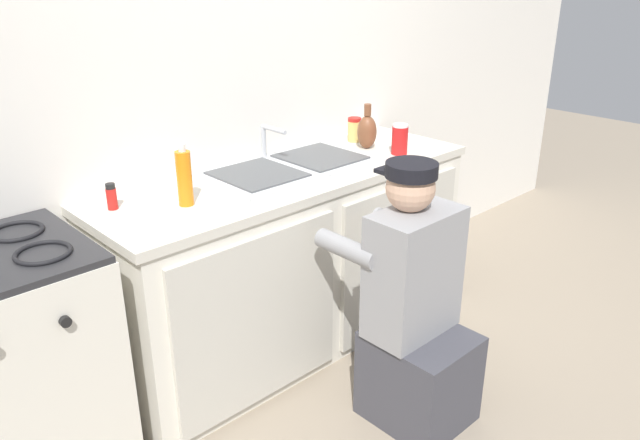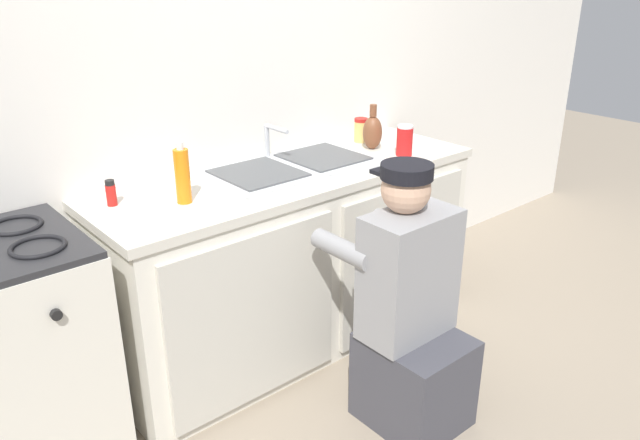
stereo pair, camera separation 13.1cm
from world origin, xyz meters
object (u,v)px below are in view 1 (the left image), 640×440
stove_range (12,370)px  plumber_person (415,318)px  sink_double_basin (290,168)px  soda_cup_red (400,139)px  condiment_jar (354,130)px  spice_bottle_red (112,197)px  vase_decorative (367,131)px  soap_bottle_orange (184,178)px

stove_range → plumber_person: 1.52m
plumber_person → sink_double_basin: bearing=89.4°
sink_double_basin → soda_cup_red: (0.59, -0.16, 0.06)m
sink_double_basin → condiment_jar: 0.62m
plumber_person → spice_bottle_red: 1.29m
plumber_person → vase_decorative: vase_decorative is taller
sink_double_basin → stove_range: sink_double_basin is taller
soap_bottle_orange → plumber_person: bearing=-52.4°
condiment_jar → spice_bottle_red: bearing=-178.4°
soda_cup_red → stove_range: bearing=175.3°
soda_cup_red → condiment_jar: soda_cup_red is taller
sink_double_basin → soda_cup_red: bearing=-15.1°
stove_range → vase_decorative: 1.94m
stove_range → soda_cup_red: 1.98m
sink_double_basin → condiment_jar: bearing=15.2°
soda_cup_red → spice_bottle_red: soda_cup_red is taller
stove_range → spice_bottle_red: (0.51, 0.13, 0.49)m
spice_bottle_red → vase_decorative: vase_decorative is taller
vase_decorative → stove_range: bearing=-179.1°
sink_double_basin → soap_bottle_orange: size_ratio=3.20×
vase_decorative → soap_bottle_orange: (-1.12, -0.06, 0.02)m
vase_decorative → condiment_jar: 0.15m
plumber_person → spice_bottle_red: bearing=131.9°
stove_range → soap_bottle_orange: bearing=-2.5°
stove_range → soap_bottle_orange: 0.93m
plumber_person → soda_cup_red: plumber_person is taller
stove_range → condiment_jar: (1.91, 0.16, 0.51)m
soda_cup_red → vase_decorative: 0.19m
spice_bottle_red → condiment_jar: size_ratio=0.82×
spice_bottle_red → condiment_jar: 1.41m
spice_bottle_red → plumber_person: bearing=-48.1°
sink_double_basin → plumber_person: bearing=-90.6°
plumber_person → condiment_jar: bearing=57.0°
stove_range → soap_bottle_orange: soap_bottle_orange is taller
plumber_person → vase_decorative: (0.56, 0.80, 0.53)m
stove_range → soda_cup_red: bearing=-4.7°
stove_range → soda_cup_red: (1.90, -0.16, 0.52)m
condiment_jar → sink_double_basin: bearing=-164.8°
soap_bottle_orange → condiment_jar: (1.17, 0.20, -0.05)m
plumber_person → soda_cup_red: 0.99m
soda_cup_red → soap_bottle_orange: bearing=173.9°
sink_double_basin → soda_cup_red: sink_double_basin is taller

